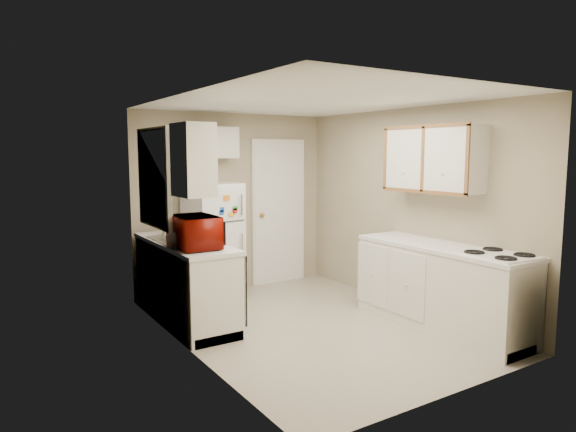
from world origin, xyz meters
TOP-DOWN VIEW (x-y plane):
  - floor at (0.00, 0.00)m, footprint 3.80×3.80m
  - ceiling at (0.00, 0.00)m, footprint 3.80×3.80m
  - wall_left at (-1.40, 0.00)m, footprint 3.80×3.80m
  - wall_right at (1.40, 0.00)m, footprint 3.80×3.80m
  - wall_back at (0.00, 1.90)m, footprint 2.80×2.80m
  - wall_front at (0.00, -1.90)m, footprint 2.80×2.80m
  - left_counter at (-1.10, 0.90)m, footprint 0.60×1.80m
  - dishwasher at (-0.81, 0.30)m, footprint 0.03×0.58m
  - sink at (-1.10, 1.05)m, footprint 0.54×0.74m
  - microwave at (-1.15, 0.46)m, footprint 0.60×0.34m
  - soap_bottle at (-1.08, 1.43)m, footprint 0.11×0.11m
  - window_blinds at (-1.36, 1.05)m, footprint 0.10×0.98m
  - upper_cabinet_left at (-1.25, 0.22)m, footprint 0.30×0.45m
  - refrigerator at (-0.45, 1.57)m, footprint 0.67×0.65m
  - cabinet_over_fridge at (-0.40, 1.75)m, footprint 0.70×0.30m
  - interior_door at (0.70, 1.86)m, footprint 0.86×0.06m
  - right_counter at (1.10, -0.80)m, footprint 0.60×2.00m
  - stove at (1.12, -1.46)m, footprint 0.56×0.67m
  - upper_cabinet_right at (1.25, -0.50)m, footprint 0.30×1.20m

SIDE VIEW (x-z plane):
  - floor at x=0.00m, z-range 0.00..0.00m
  - stove at x=1.12m, z-range 0.00..0.77m
  - left_counter at x=-1.10m, z-range 0.00..0.90m
  - right_counter at x=1.10m, z-range 0.00..0.90m
  - dishwasher at x=-0.81m, z-range 0.13..0.85m
  - refrigerator at x=-0.45m, z-range 0.00..1.49m
  - sink at x=-1.10m, z-range 0.78..0.94m
  - soap_bottle at x=-1.08m, z-range 0.90..1.10m
  - interior_door at x=0.70m, z-range -0.02..2.06m
  - microwave at x=-1.15m, z-range 0.85..1.25m
  - wall_left at x=-1.40m, z-range 1.20..1.20m
  - wall_right at x=1.40m, z-range 1.20..1.20m
  - wall_back at x=0.00m, z-range 1.20..1.20m
  - wall_front at x=0.00m, z-range 1.20..1.20m
  - window_blinds at x=-1.36m, z-range 1.06..2.14m
  - upper_cabinet_left at x=-1.25m, z-range 1.45..2.15m
  - upper_cabinet_right at x=1.25m, z-range 1.45..2.15m
  - cabinet_over_fridge at x=-0.40m, z-range 1.80..2.20m
  - ceiling at x=0.00m, z-range 2.40..2.40m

